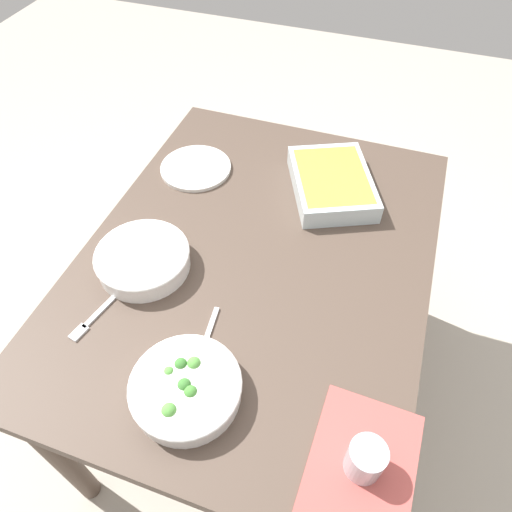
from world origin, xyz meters
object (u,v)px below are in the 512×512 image
at_px(stew_bowl, 143,259).
at_px(spoon_by_stew, 161,268).
at_px(baking_dish, 332,182).
at_px(drink_cup, 365,460).
at_px(spoon_by_broccoli, 203,348).
at_px(broccoli_bowl, 186,388).
at_px(side_plate, 196,168).
at_px(fork_on_table, 95,316).

bearing_deg(stew_bowl, spoon_by_stew, 97.58).
bearing_deg(spoon_by_stew, stew_bowl, -82.42).
bearing_deg(stew_bowl, baking_dish, 138.86).
relative_size(drink_cup, spoon_by_broccoli, 0.48).
distance_m(broccoli_bowl, drink_cup, 0.38).
bearing_deg(broccoli_bowl, spoon_by_broccoli, -174.30).
height_order(drink_cup, spoon_by_broccoli, drink_cup).
distance_m(side_plate, spoon_by_stew, 0.41).
bearing_deg(stew_bowl, drink_cup, 63.69).
height_order(side_plate, fork_on_table, side_plate).
bearing_deg(stew_bowl, spoon_by_broccoli, 53.86).
distance_m(spoon_by_stew, fork_on_table, 0.20).
bearing_deg(baking_dish, stew_bowl, -41.14).
distance_m(baking_dish, spoon_by_stew, 0.56).
bearing_deg(side_plate, drink_cup, 42.72).
bearing_deg(side_plate, broccoli_bowl, 22.37).
bearing_deg(side_plate, stew_bowl, 4.92).
relative_size(broccoli_bowl, fork_on_table, 1.33).
bearing_deg(baking_dish, side_plate, -84.71).
height_order(spoon_by_broccoli, fork_on_table, spoon_by_broccoli).
height_order(broccoli_bowl, baking_dish, broccoli_bowl).
distance_m(stew_bowl, spoon_by_stew, 0.05).
distance_m(broccoli_bowl, fork_on_table, 0.31).
bearing_deg(spoon_by_broccoli, baking_dish, 166.29).
height_order(side_plate, spoon_by_broccoli, side_plate).
height_order(spoon_by_stew, fork_on_table, spoon_by_stew).
distance_m(side_plate, spoon_by_broccoli, 0.64).
xyz_separation_m(broccoli_bowl, spoon_by_broccoli, (-0.11, -0.01, -0.02)).
bearing_deg(spoon_by_stew, spoon_by_broccoli, 47.39).
xyz_separation_m(broccoli_bowl, spoon_by_stew, (-0.29, -0.21, -0.02)).
bearing_deg(side_plate, spoon_by_broccoli, 25.21).
xyz_separation_m(spoon_by_stew, spoon_by_broccoli, (0.18, 0.19, 0.00)).
bearing_deg(baking_dish, fork_on_table, -34.52).
distance_m(stew_bowl, fork_on_table, 0.18).
distance_m(spoon_by_broccoli, fork_on_table, 0.28).
relative_size(drink_cup, fork_on_table, 0.48).
height_order(drink_cup, spoon_by_stew, drink_cup).
height_order(stew_bowl, broccoli_bowl, broccoli_bowl).
bearing_deg(spoon_by_broccoli, stew_bowl, -126.14).
distance_m(side_plate, fork_on_table, 0.58).
height_order(broccoli_bowl, spoon_by_stew, broccoli_bowl).
bearing_deg(fork_on_table, spoon_by_broccoli, 90.99).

